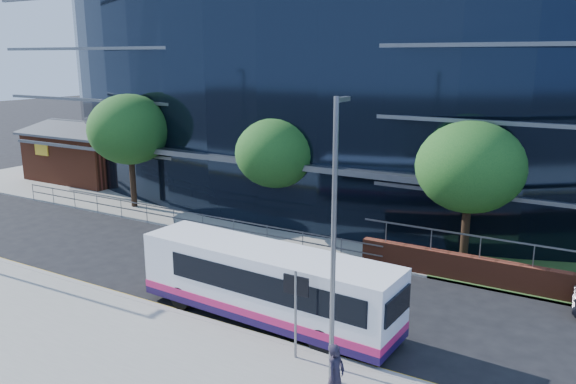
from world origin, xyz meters
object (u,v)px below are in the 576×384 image
Objects in this scene: tree_far_a at (129,129)px; tree_far_b at (276,153)px; tree_far_c at (470,167)px; brick_pavilion at (90,154)px; street_sign at (296,296)px; streetlight_east at (334,237)px; city_bus at (268,284)px; pedestrian at (336,376)px.

tree_far_a reaches higher than tree_far_b.
brick_pavilion is at bearing 171.18° from tree_far_c.
street_sign is 0.46× the size of tree_far_b.
streetlight_east is 5.37m from city_bus.
city_bus is (-4.69, -8.71, -3.13)m from tree_far_c.
street_sign is at bearing -31.17° from tree_far_a.
brick_pavilion is 10.48m from tree_far_a.
tree_far_c reaches higher than brick_pavilion.
tree_far_a is 22.05m from streetlight_east.
tree_far_c reaches higher than pedestrian.
tree_far_a is at bearing 180.00° from tree_far_c.
pedestrian is (0.63, -1.07, -3.40)m from streetlight_east.
streetlight_east reaches higher than tree_far_c.
pedestrian is (28.63, -16.74, -0.90)m from brick_pavilion.
tree_far_c is at bearing -8.82° from brick_pavilion.
street_sign is 0.43× the size of tree_far_c.
city_bus is (15.31, -8.71, -3.46)m from tree_far_a.
tree_far_a reaches higher than brick_pavilion.
tree_far_a is 3.91× the size of pedestrian.
tree_far_a is at bearing 149.54° from streetlight_east.
pedestrian is (4.32, -3.53, -0.36)m from city_bus.
tree_far_b reaches higher than brick_pavilion.
pedestrian is at bearing -59.39° from streetlight_east.
tree_far_b is 10.02m from tree_far_c.
street_sign is 2.80m from streetlight_east.
streetlight_east reaches higher than tree_far_b.
streetlight_east reaches higher than city_bus.
tree_far_b is at bearing 122.85° from city_bus.
brick_pavilion is 33.18m from pedestrian.
tree_far_a reaches higher than pedestrian.
tree_far_b reaches higher than street_sign.
street_sign is at bearing -29.65° from brick_pavilion.
street_sign is 2.92m from pedestrian.
city_bus is 5.59m from pedestrian.
brick_pavilion is at bearing 153.45° from tree_far_a.
pedestrian is (19.63, -12.24, -3.82)m from tree_far_a.
streetlight_east reaches higher than brick_pavilion.
tree_far_a is at bearing 60.17° from pedestrian.
tree_far_c is 0.81× the size of streetlight_east.
streetlight_east reaches higher than tree_far_a.
streetlight_east is (9.00, -11.67, 0.23)m from tree_far_b.
tree_far_b is (19.00, -4.00, 2.27)m from brick_pavilion.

